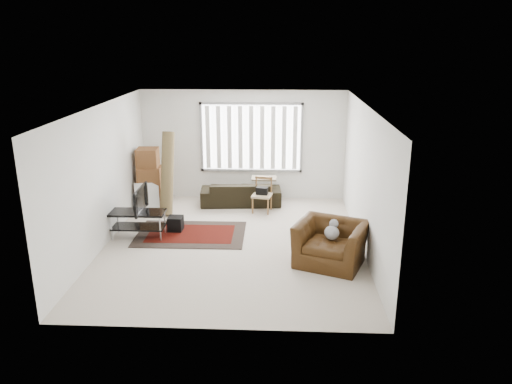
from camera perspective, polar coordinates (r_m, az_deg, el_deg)
room at (r=9.85m, az=-2.30°, el=4.68°), size 6.00×6.02×2.71m
persian_rug at (r=10.44m, az=-7.45°, el=-4.78°), size 2.23×1.50×0.02m
tv_stand at (r=10.38m, az=-13.33°, el=-2.98°), size 1.10×0.49×0.55m
tv at (r=10.24m, az=-13.48°, el=-0.84°), size 0.12×0.89×0.51m
subwoofer at (r=10.61m, az=-9.18°, el=-3.57°), size 0.31×0.31×0.30m
moving_boxes at (r=11.99m, az=-12.05°, el=1.26°), size 0.62×0.57×1.44m
white_flatpack at (r=11.78m, az=-12.35°, el=-0.69°), size 0.59×0.35×0.70m
rolled_rug at (r=11.52m, az=-10.10°, el=2.13°), size 0.36×0.75×1.89m
sofa at (r=12.08m, az=-1.74°, el=0.28°), size 1.99×0.98×0.74m
side_chair at (r=11.55m, az=0.71°, el=-0.14°), size 0.50×0.50×0.80m
armchair at (r=9.03m, az=8.52°, el=-5.50°), size 1.49×1.40×0.88m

